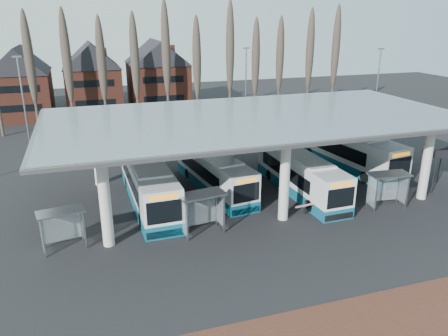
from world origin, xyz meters
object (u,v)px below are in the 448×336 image
object	(u,v)px
bus_1	(214,172)
shelter_2	(388,182)
shelter_0	(61,221)
shelter_1	(201,204)
bus_3	(346,150)
bus_0	(148,183)
bus_2	(300,174)

from	to	relation	value
bus_1	shelter_2	xyz separation A→B (m)	(11.19, -7.50, 0.51)
shelter_0	shelter_2	distance (m)	22.88
shelter_0	shelter_1	bearing A→B (deg)	-13.61
bus_3	shelter_1	bearing A→B (deg)	-159.71
bus_1	shelter_0	xyz separation A→B (m)	(-11.67, -6.52, 0.39)
bus_0	shelter_1	size ratio (longest dim) A/B	3.84
bus_1	bus_2	size ratio (longest dim) A/B	0.99
shelter_1	shelter_2	distance (m)	14.21
bus_0	bus_3	world-z (taller)	bus_3
shelter_0	bus_2	bearing A→B (deg)	2.10
bus_1	shelter_1	distance (m)	7.77
bus_1	bus_3	xyz separation A→B (m)	(13.44, 1.50, 0.23)
bus_0	bus_1	world-z (taller)	bus_0
bus_2	shelter_2	xyz separation A→B (m)	(4.76, -4.71, 0.48)
bus_0	shelter_0	xyz separation A→B (m)	(-6.09, -5.38, 0.24)
bus_1	shelter_0	bearing A→B (deg)	-158.18
shelter_2	shelter_0	bearing A→B (deg)	-175.87
shelter_2	bus_2	bearing A→B (deg)	141.84
shelter_0	shelter_1	size ratio (longest dim) A/B	0.91
bus_1	shelter_2	distance (m)	13.48
bus_3	shelter_0	xyz separation A→B (m)	(-25.11, -8.02, 0.16)
bus_1	shelter_0	world-z (taller)	bus_1
shelter_1	shelter_0	bearing A→B (deg)	167.39
bus_3	shelter_1	distance (m)	18.58
bus_1	shelter_1	world-z (taller)	bus_1
bus_3	shelter_0	size ratio (longest dim) A/B	4.49
bus_2	shelter_1	bearing A→B (deg)	-156.62
bus_1	shelter_0	size ratio (longest dim) A/B	3.88
bus_3	shelter_1	world-z (taller)	bus_3
bus_0	bus_3	size ratio (longest dim) A/B	0.94
bus_1	bus_0	bearing A→B (deg)	-175.79
bus_0	shelter_1	world-z (taller)	bus_0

